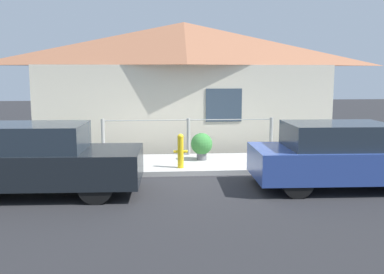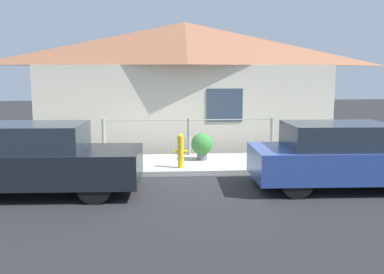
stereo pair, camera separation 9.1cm
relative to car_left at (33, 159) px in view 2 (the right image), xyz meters
name	(u,v)px [view 2 (the right image)]	position (x,y,z in m)	size (l,w,h in m)	color
ground_plane	(195,176)	(3.36, 1.28, -0.72)	(60.00, 60.00, 0.00)	#262628
sidewalk	(191,164)	(3.36, 2.41, -0.66)	(24.00, 2.25, 0.12)	#B2AFA8
house	(185,50)	(3.36, 5.24, 2.45)	(9.53, 2.23, 4.05)	beige
fence	(189,135)	(3.36, 3.39, -0.02)	(4.90, 0.10, 1.05)	#999993
car_left	(33,159)	(0.00, 0.00, 0.00)	(4.23, 1.77, 1.43)	black
car_right	(341,156)	(6.36, 0.00, -0.03)	(3.86, 1.79, 1.39)	#2D4793
fire_hydrant	(181,150)	(3.04, 1.68, -0.15)	(0.35, 0.16, 0.85)	yellow
potted_plant_near_hydrant	(202,145)	(3.66, 2.62, -0.18)	(0.58, 0.58, 0.73)	slate
potted_plant_by_fence	(60,146)	(-0.21, 3.20, -0.27)	(0.44, 0.44, 0.58)	#9E5638
potted_plant_corner	(297,148)	(6.29, 2.67, -0.33)	(0.40, 0.40, 0.50)	#9E5638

